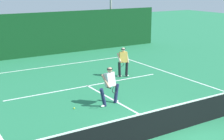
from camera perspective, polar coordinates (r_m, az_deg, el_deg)
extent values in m
plane|color=#25794D|center=(11.79, 10.37, -10.63)|extent=(80.00, 80.00, 0.00)
cube|color=white|center=(20.86, -10.38, 0.66)|extent=(10.35, 0.10, 0.01)
cube|color=white|center=(16.63, -4.24, -2.77)|extent=(8.44, 0.10, 0.01)
cube|color=white|center=(14.11, 1.64, -6.01)|extent=(0.10, 6.40, 0.01)
cube|color=black|center=(11.59, 10.48, -8.51)|extent=(11.17, 0.02, 0.95)
cube|color=white|center=(11.41, 10.60, -6.20)|extent=(11.17, 0.03, 0.05)
cylinder|color=#1E234C|center=(14.21, 0.74, -4.09)|extent=(0.31, 0.21, 0.84)
cylinder|color=#1E234C|center=(13.69, -1.56, -4.83)|extent=(0.37, 0.22, 0.84)
ellipsoid|color=white|center=(14.33, 0.74, -5.49)|extent=(0.28, 0.16, 0.09)
ellipsoid|color=white|center=(13.82, -1.55, -6.27)|extent=(0.28, 0.16, 0.09)
cube|color=silver|center=(13.73, -0.39, -1.67)|extent=(0.49, 0.43, 0.62)
cylinder|color=tan|center=(13.90, 0.31, -1.58)|extent=(0.15, 0.13, 0.64)
cylinder|color=tan|center=(13.58, -1.11, -1.97)|extent=(0.21, 0.52, 0.53)
sphere|color=tan|center=(13.62, -0.40, 0.02)|extent=(0.22, 0.22, 0.22)
cylinder|color=black|center=(13.61, -0.40, 0.18)|extent=(0.29, 0.29, 0.04)
cylinder|color=black|center=(13.44, -0.53, -3.14)|extent=(0.09, 0.26, 0.03)
torus|color=black|center=(13.21, 0.50, -3.47)|extent=(0.29, 0.09, 0.29)
cylinder|color=black|center=(18.19, 2.56, 0.14)|extent=(0.21, 0.19, 0.83)
cylinder|color=black|center=(18.08, 1.31, 0.06)|extent=(0.22, 0.20, 0.83)
ellipsoid|color=white|center=(18.29, 2.55, -0.98)|extent=(0.28, 0.18, 0.09)
ellipsoid|color=white|center=(18.18, 1.31, -1.06)|extent=(0.28, 0.18, 0.09)
cube|color=#E5B24C|center=(17.97, 1.96, 2.27)|extent=(0.48, 0.37, 0.59)
cylinder|color=beige|center=(18.04, 2.68, 2.22)|extent=(0.23, 0.16, 0.64)
cylinder|color=beige|center=(17.91, 1.23, 2.14)|extent=(0.27, 0.58, 0.44)
sphere|color=beige|center=(17.88, 1.97, 3.57)|extent=(0.22, 0.22, 0.22)
cylinder|color=black|center=(17.88, 1.97, 3.69)|extent=(0.30, 0.30, 0.04)
cylinder|color=black|center=(17.71, 1.29, 1.26)|extent=(0.11, 0.26, 0.03)
torus|color=black|center=(17.40, 1.59, 1.01)|extent=(0.29, 0.11, 0.29)
sphere|color=#D1E033|center=(13.70, -6.62, -6.62)|extent=(0.07, 0.07, 0.07)
cube|color=#0E3C1A|center=(23.62, -13.53, 5.94)|extent=(20.82, 0.12, 3.08)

